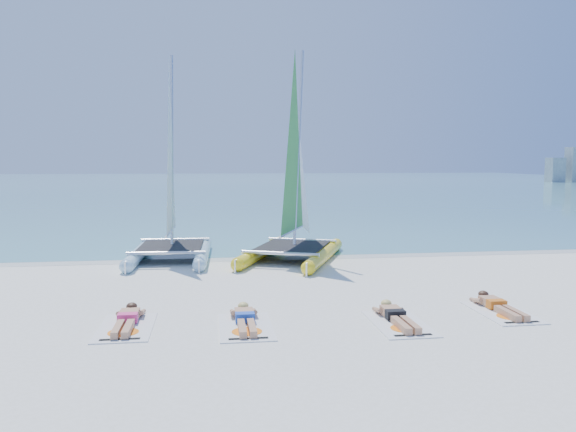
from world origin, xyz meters
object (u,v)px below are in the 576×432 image
(sunbather_b, at_px, (245,318))
(sunbather_d, at_px, (497,305))
(catamaran_yellow, at_px, (296,190))
(towel_b, at_px, (246,327))
(sunbather_a, at_px, (127,319))
(towel_a, at_px, (126,327))
(catamaran_blue, at_px, (171,195))
(towel_d, at_px, (502,312))
(towel_c, at_px, (399,324))
(sunbather_c, at_px, (396,315))

(sunbather_b, distance_m, sunbather_d, 5.32)
(catamaran_yellow, height_order, towel_b, catamaran_yellow)
(sunbather_a, xyz_separation_m, towel_b, (2.24, -0.46, -0.11))
(sunbather_b, bearing_deg, towel_b, -90.00)
(towel_a, distance_m, sunbather_b, 2.24)
(catamaran_yellow, relative_size, sunbather_a, 4.04)
(catamaran_blue, distance_m, sunbather_d, 10.43)
(towel_a, bearing_deg, catamaran_yellow, 58.99)
(catamaran_blue, distance_m, sunbather_a, 7.57)
(sunbather_b, height_order, towel_d, sunbather_b)
(towel_a, xyz_separation_m, sunbather_a, (0.00, 0.19, 0.11))
(sunbather_b, bearing_deg, towel_d, 0.83)
(towel_d, bearing_deg, towel_a, -179.96)
(towel_a, height_order, sunbather_b, sunbather_b)
(catamaran_blue, bearing_deg, towel_b, -74.36)
(towel_c, bearing_deg, catamaran_blue, 121.15)
(towel_c, relative_size, sunbather_d, 1.07)
(towel_d, distance_m, sunbather_d, 0.22)
(towel_d, bearing_deg, sunbather_b, -179.17)
(catamaran_blue, bearing_deg, sunbather_d, -43.43)
(catamaran_blue, xyz_separation_m, sunbather_d, (7.20, -7.31, -1.92))
(catamaran_blue, height_order, sunbather_a, catamaran_blue)
(towel_b, bearing_deg, sunbather_b, 90.00)
(towel_a, distance_m, towel_d, 7.55)
(catamaran_blue, xyz_separation_m, towel_c, (4.82, -7.98, -2.03))
(sunbather_a, distance_m, towel_d, 7.55)
(sunbather_c, bearing_deg, catamaran_yellow, 96.29)
(sunbather_c, bearing_deg, sunbather_b, 175.88)
(towel_b, height_order, towel_c, same)
(catamaran_blue, relative_size, towel_a, 3.69)
(catamaran_yellow, relative_size, towel_d, 3.77)
(sunbather_d, bearing_deg, towel_b, -175.04)
(catamaran_yellow, xyz_separation_m, sunbather_d, (3.20, -7.03, -2.08))
(towel_c, height_order, towel_d, same)
(catamaran_blue, bearing_deg, towel_d, -44.17)
(towel_c, distance_m, towel_d, 2.42)
(sunbather_c, bearing_deg, sunbather_d, 11.46)
(towel_c, xyz_separation_m, towel_d, (2.37, 0.48, 0.00))
(catamaran_blue, xyz_separation_m, sunbather_a, (-0.35, -7.31, -1.92))
(catamaran_yellow, distance_m, towel_c, 8.05)
(towel_a, xyz_separation_m, towel_d, (7.55, 0.01, 0.00))
(sunbather_b, relative_size, towel_d, 0.93)
(catamaran_blue, distance_m, catamaran_yellow, 4.01)
(sunbather_b, height_order, towel_c, sunbather_b)
(sunbather_b, height_order, sunbather_c, same)
(sunbather_c, xyz_separation_m, sunbather_d, (2.37, 0.48, 0.00))
(towel_d, bearing_deg, sunbather_c, -173.06)
(catamaran_blue, relative_size, sunbather_d, 3.96)
(sunbather_a, distance_m, towel_b, 2.28)
(sunbather_b, bearing_deg, catamaran_yellow, 73.88)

